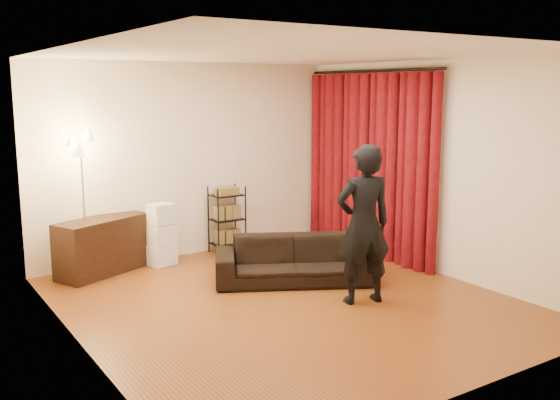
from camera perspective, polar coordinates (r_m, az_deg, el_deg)
floor at (r=7.01m, az=0.66°, el=-9.33°), size 5.00×5.00×0.00m
ceiling at (r=6.62m, az=0.71°, el=13.28°), size 5.00×5.00×0.00m
wall_back at (r=8.86m, az=-8.36°, el=3.62°), size 5.00×0.00×5.00m
wall_front at (r=4.84m, az=17.37°, el=-2.07°), size 5.00×0.00×5.00m
wall_left at (r=5.76m, az=-18.25°, el=-0.23°), size 0.00×5.00×5.00m
wall_right at (r=8.14m, az=13.98°, el=2.87°), size 0.00×5.00×5.00m
curtain_rod at (r=8.82m, az=8.43°, el=11.60°), size 0.04×2.65×0.04m
curtain at (r=8.87m, az=8.11°, el=3.15°), size 0.22×2.65×2.55m
sofa at (r=7.64m, az=1.30°, el=-5.50°), size 2.03×1.55×0.56m
person at (r=6.85m, az=7.64°, el=-2.24°), size 0.73×0.57×1.76m
media_cabinet at (r=8.30m, az=-15.89°, el=-4.05°), size 1.31×0.92×0.72m
storage_boxes at (r=8.48m, az=-10.77°, el=-3.12°), size 0.39×0.34×0.84m
wire_shelf at (r=9.00m, az=-4.87°, el=-1.78°), size 0.51×0.43×0.97m
floor_lamp at (r=7.97m, az=-17.50°, el=-0.65°), size 0.40×0.40×1.82m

